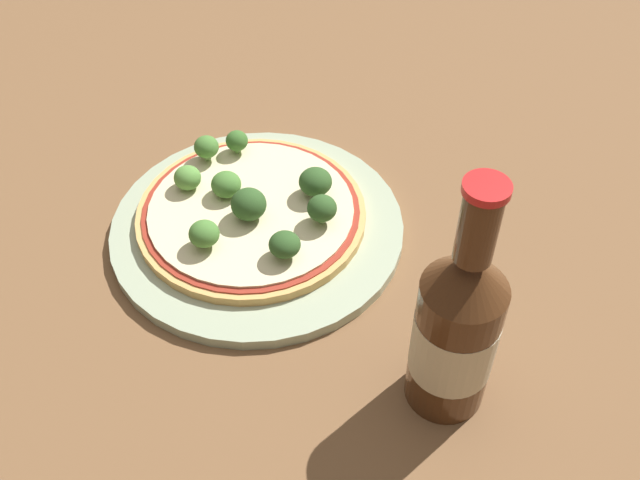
# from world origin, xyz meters

# --- Properties ---
(ground_plane) EXTENTS (3.00, 3.00, 0.00)m
(ground_plane) POSITION_xyz_m (0.00, 0.00, 0.00)
(ground_plane) COLOR brown
(plate) EXTENTS (0.29, 0.29, 0.01)m
(plate) POSITION_xyz_m (0.02, -0.01, 0.01)
(plate) COLOR #A3B293
(plate) RESTS_ON ground_plane
(pizza) EXTENTS (0.23, 0.23, 0.01)m
(pizza) POSITION_xyz_m (0.01, -0.01, 0.02)
(pizza) COLOR tan
(pizza) RESTS_ON plate
(broccoli_floret_0) EXTENTS (0.02, 0.02, 0.03)m
(broccoli_floret_0) POSITION_xyz_m (-0.08, 0.02, 0.04)
(broccoli_floret_0) COLOR #7A9E5B
(broccoli_floret_0) RESTS_ON pizza
(broccoli_floret_1) EXTENTS (0.03, 0.03, 0.03)m
(broccoli_floret_1) POSITION_xyz_m (-0.02, -0.02, 0.04)
(broccoli_floret_1) COLOR #7A9E5B
(broccoli_floret_1) RESTS_ON pizza
(broccoli_floret_2) EXTENTS (0.03, 0.03, 0.03)m
(broccoli_floret_2) POSITION_xyz_m (0.02, -0.01, 0.04)
(broccoli_floret_2) COLOR #7A9E5B
(broccoli_floret_2) RESTS_ON pizza
(broccoli_floret_3) EXTENTS (0.03, 0.03, 0.03)m
(broccoli_floret_3) POSITION_xyz_m (0.03, 0.06, 0.04)
(broccoli_floret_3) COLOR #7A9E5B
(broccoli_floret_3) RESTS_ON pizza
(broccoli_floret_4) EXTENTS (0.03, 0.03, 0.03)m
(broccoli_floret_4) POSITION_xyz_m (0.08, -0.01, 0.04)
(broccoli_floret_4) COLOR #7A9E5B
(broccoli_floret_4) RESTS_ON pizza
(broccoli_floret_5) EXTENTS (0.03, 0.03, 0.03)m
(broccoli_floret_5) POSITION_xyz_m (0.03, -0.07, 0.04)
(broccoli_floret_5) COLOR #7A9E5B
(broccoli_floret_5) RESTS_ON pizza
(broccoli_floret_6) EXTENTS (0.03, 0.03, 0.03)m
(broccoli_floret_6) POSITION_xyz_m (-0.08, -0.01, 0.04)
(broccoli_floret_6) COLOR #7A9E5B
(broccoli_floret_6) RESTS_ON pizza
(broccoli_floret_7) EXTENTS (0.03, 0.03, 0.03)m
(broccoli_floret_7) POSITION_xyz_m (0.06, 0.04, 0.04)
(broccoli_floret_7) COLOR #7A9E5B
(broccoli_floret_7) RESTS_ON pizza
(broccoli_floret_8) EXTENTS (0.03, 0.03, 0.02)m
(broccoli_floret_8) POSITION_xyz_m (-0.05, -0.05, 0.04)
(broccoli_floret_8) COLOR #7A9E5B
(broccoli_floret_8) RESTS_ON pizza
(beer_bottle) EXTENTS (0.07, 0.07, 0.23)m
(beer_bottle) POSITION_xyz_m (0.27, 0.04, 0.09)
(beer_bottle) COLOR #472814
(beer_bottle) RESTS_ON ground_plane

